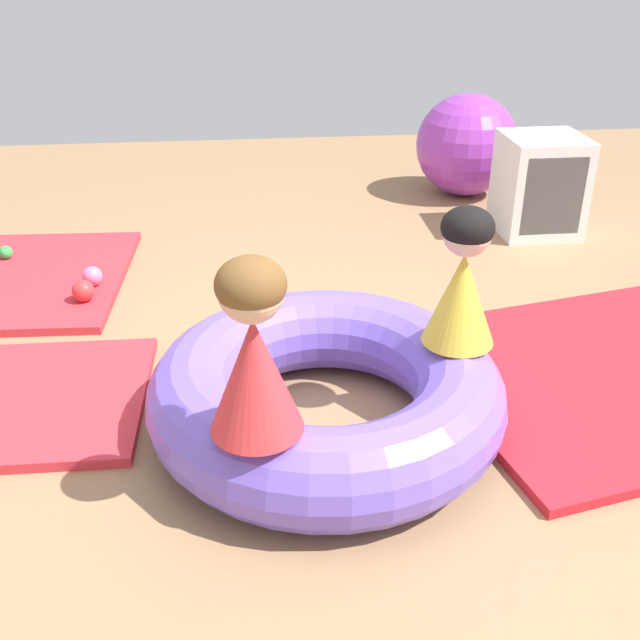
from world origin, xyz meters
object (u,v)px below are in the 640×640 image
at_px(inflatable_cushion, 326,393).
at_px(storage_cube, 541,186).
at_px(child_in_red, 254,350).
at_px(play_ball_green, 6,252).
at_px(play_ball_pink, 92,276).
at_px(child_in_yellow, 463,278).
at_px(exercise_ball_large, 467,145).
at_px(play_ball_red, 83,291).

bearing_deg(inflatable_cushion, storage_cube, 51.26).
relative_size(child_in_red, play_ball_green, 7.80).
distance_m(inflatable_cushion, child_in_red, 0.63).
bearing_deg(child_in_red, play_ball_pink, 113.51).
relative_size(child_in_yellow, exercise_ball_large, 0.74).
height_order(play_ball_pink, storage_cube, storage_cube).
bearing_deg(storage_cube, child_in_red, -127.59).
height_order(play_ball_pink, play_ball_green, play_ball_pink).
distance_m(play_ball_pink, play_ball_green, 0.64).
relative_size(play_ball_green, storage_cube, 0.12).
distance_m(play_ball_pink, exercise_ball_large, 2.59).
xyz_separation_m(inflatable_cushion, play_ball_green, (-1.51, 1.63, -0.08)).
xyz_separation_m(child_in_yellow, exercise_ball_large, (0.75, 2.50, -0.22)).
bearing_deg(child_in_red, play_ball_red, 116.43).
relative_size(child_in_red, child_in_yellow, 1.09).
height_order(child_in_red, child_in_yellow, child_in_red).
xyz_separation_m(play_ball_pink, play_ball_red, (-0.02, -0.17, 0.00)).
bearing_deg(play_ball_green, play_ball_red, -48.53).
relative_size(inflatable_cushion, play_ball_green, 18.22).
bearing_deg(play_ball_red, child_in_red, -62.30).
xyz_separation_m(child_in_red, play_ball_red, (-0.77, 1.47, -0.48)).
bearing_deg(play_ball_red, child_in_yellow, -34.80).
bearing_deg(child_in_red, storage_cube, 51.15).
height_order(child_in_yellow, play_ball_red, child_in_yellow).
distance_m(inflatable_cushion, exercise_ball_large, 2.83).
distance_m(child_in_red, play_ball_pink, 1.87).
relative_size(child_in_yellow, storage_cube, 0.87).
xyz_separation_m(child_in_red, exercise_ball_large, (1.46, 2.94, -0.25)).
bearing_deg(inflatable_cushion, play_ball_pink, 128.92).
relative_size(inflatable_cushion, storage_cube, 2.22).
height_order(child_in_yellow, exercise_ball_large, child_in_yellow).
relative_size(child_in_yellow, play_ball_pink, 5.04).
height_order(child_in_yellow, play_ball_pink, child_in_yellow).
bearing_deg(child_in_red, play_ball_green, 120.70).
bearing_deg(play_ball_red, play_ball_green, 131.47).
distance_m(child_in_red, play_ball_red, 1.73).
height_order(child_in_yellow, storage_cube, child_in_yellow).
bearing_deg(play_ball_pink, inflatable_cushion, -51.08).
distance_m(inflatable_cushion, play_ball_pink, 1.60).
height_order(inflatable_cushion, storage_cube, storage_cube).
relative_size(play_ball_pink, storage_cube, 0.17).
xyz_separation_m(exercise_ball_large, storage_cube, (0.23, -0.74, -0.05)).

